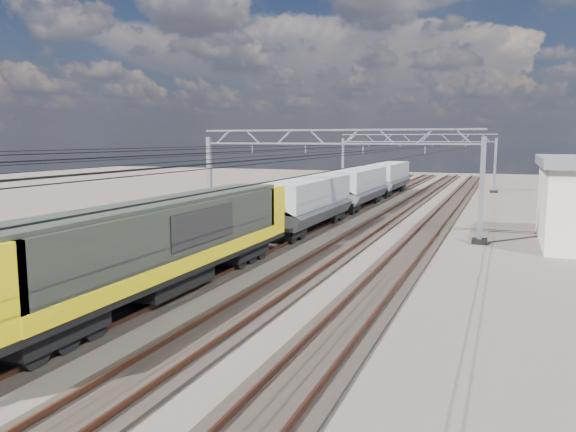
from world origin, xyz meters
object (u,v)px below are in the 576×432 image
(catenary_gantry_mid, at_px, (333,177))
(hopper_wagon_mid, at_px, (358,185))
(locomotive, at_px, (163,241))
(hopper_wagon_third, at_px, (388,176))
(catenary_gantry_far, at_px, (415,159))
(hopper_wagon_lead, at_px, (308,200))

(catenary_gantry_mid, relative_size, hopper_wagon_mid, 1.53)
(locomotive, bearing_deg, hopper_wagon_third, 90.00)
(catenary_gantry_mid, xyz_separation_m, hopper_wagon_mid, (-2.00, 14.65, -1.67))
(catenary_gantry_far, height_order, hopper_wagon_lead, catenary_gantry_far)
(hopper_wagon_lead, bearing_deg, hopper_wagon_third, 90.00)
(catenary_gantry_mid, distance_m, hopper_wagon_mid, 14.88)
(catenary_gantry_mid, height_order, hopper_wagon_mid, catenary_gantry_mid)
(hopper_wagon_mid, height_order, hopper_wagon_third, same)
(catenary_gantry_far, distance_m, hopper_wagon_third, 7.61)
(locomotive, distance_m, hopper_wagon_third, 46.10)
(catenary_gantry_far, relative_size, hopper_wagon_lead, 1.53)
(catenary_gantry_mid, distance_m, hopper_wagon_third, 28.97)
(catenary_gantry_mid, relative_size, hopper_wagon_lead, 1.53)
(hopper_wagon_lead, height_order, hopper_wagon_mid, same)
(locomotive, relative_size, hopper_wagon_mid, 1.62)
(catenary_gantry_far, bearing_deg, hopper_wagon_lead, -93.22)
(locomotive, distance_m, hopper_wagon_mid, 31.90)
(catenary_gantry_mid, bearing_deg, catenary_gantry_far, 90.00)
(catenary_gantry_mid, xyz_separation_m, locomotive, (-2.00, -17.24, -1.58))
(catenary_gantry_mid, xyz_separation_m, catenary_gantry_far, (0.00, 36.00, 0.00))
(catenary_gantry_mid, relative_size, hopper_wagon_third, 1.53)
(locomotive, bearing_deg, hopper_wagon_lead, 90.00)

